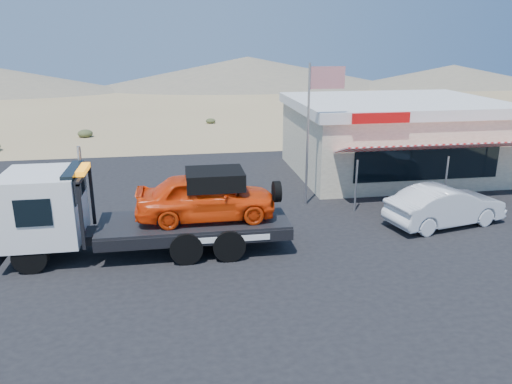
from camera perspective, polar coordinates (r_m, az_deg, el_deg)
ground at (r=17.05m, az=-5.92°, el=-7.09°), size 120.00×120.00×0.00m
asphalt_lot at (r=19.99m, az=-0.73°, el=-3.19°), size 32.00×24.00×0.02m
tow_truck at (r=16.97m, az=-12.87°, el=-1.62°), size 9.11×2.70×3.05m
white_sedan at (r=20.54m, az=20.81°, el=-1.48°), size 4.94×2.61×1.55m
jerky_store at (r=27.42m, az=15.25°, el=6.18°), size 10.40×9.97×3.90m
flagpole at (r=21.06m, az=6.61°, el=8.34°), size 1.55×0.10×6.00m
distant_hills at (r=71.41m, az=-16.92°, el=12.55°), size 126.00×48.00×4.20m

